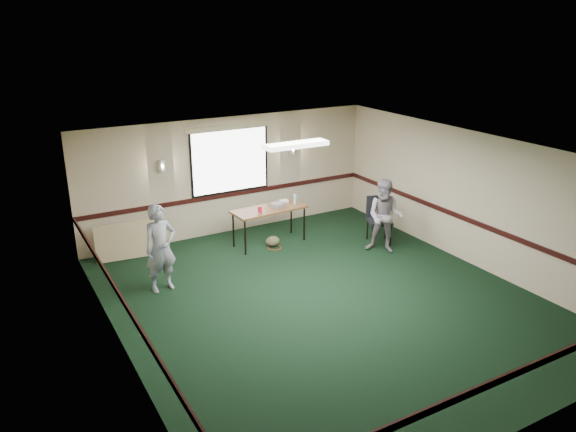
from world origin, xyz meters
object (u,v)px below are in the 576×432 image
projector (278,205)px  person_right (385,216)px  folding_table (269,211)px  person_left (160,248)px  conference_chair (378,216)px

projector → person_right: size_ratio=0.17×
folding_table → person_left: 2.94m
conference_chair → person_left: size_ratio=0.62×
folding_table → conference_chair: 2.45m
person_right → conference_chair: bearing=110.9°
folding_table → person_left: bearing=-163.7°
folding_table → conference_chair: bearing=-29.3°
person_left → person_right: 4.73m
projector → person_right: 2.35m
folding_table → conference_chair: size_ratio=1.66×
person_right → person_left: bearing=-140.0°
conference_chair → person_left: 4.97m
projector → conference_chair: bearing=-53.4°
projector → conference_chair: (2.00, -1.05, -0.27)m
person_left → person_right: (4.69, -0.61, -0.03)m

